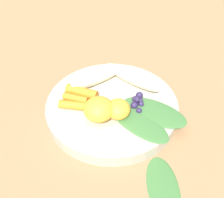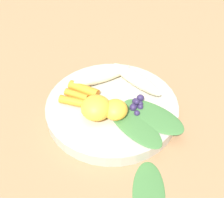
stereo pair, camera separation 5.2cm
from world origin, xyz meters
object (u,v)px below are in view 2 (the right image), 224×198
bowl (112,107)px  orange_segment_near (115,110)px  banana_peeled_right (135,79)px  kale_leaf_stray (149,192)px  banana_peeled_left (102,76)px

bowl → orange_segment_near: size_ratio=5.72×
banana_peeled_right → orange_segment_near: (-0.00, 0.10, 0.00)m
kale_leaf_stray → orange_segment_near: bearing=-155.7°
banana_peeled_right → bowl: bearing=97.2°
banana_peeled_right → kale_leaf_stray: banana_peeled_right is taller
bowl → banana_peeled_left: size_ratio=1.90×
banana_peeled_left → banana_peeled_right: (-0.07, -0.02, 0.00)m
bowl → orange_segment_near: orange_segment_near is taller
banana_peeled_left → kale_leaf_stray: 0.25m
banana_peeled_left → kale_leaf_stray: bearing=80.9°
banana_peeled_right → kale_leaf_stray: size_ratio=1.19×
bowl → banana_peeled_right: (-0.02, -0.07, 0.03)m
banana_peeled_left → orange_segment_near: 0.10m
orange_segment_near → bowl: bearing=-53.0°
banana_peeled_left → orange_segment_near: orange_segment_near is taller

